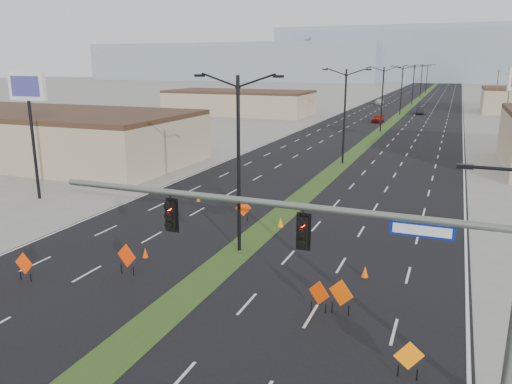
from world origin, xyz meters
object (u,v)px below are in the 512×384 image
at_px(streetlight_2, 382,97).
at_px(car_left, 378,118).
at_px(construction_sign_3, 319,294).
at_px(cone_2, 365,272).
at_px(streetlight_5, 421,80).
at_px(cone_3, 198,198).
at_px(car_far, 379,102).
at_px(construction_sign_4, 409,357).
at_px(construction_sign_0, 24,265).
at_px(construction_sign_5, 341,294).
at_px(signal_mast, 359,252).
at_px(streetlight_3, 402,89).
at_px(pole_sign_west, 28,96).
at_px(streetlight_1, 345,113).
at_px(streetlight_4, 413,84).
at_px(cone_1, 280,222).
at_px(car_mid, 420,111).
at_px(cone_0, 145,253).
at_px(construction_sign_1, 127,257).
at_px(construction_sign_2, 243,209).
at_px(streetlight_6, 427,78).
at_px(streetlight_0, 239,159).

relative_size(streetlight_2, car_left, 2.30).
distance_m(construction_sign_3, cone_2, 4.68).
bearing_deg(streetlight_5, cone_3, -93.17).
bearing_deg(car_left, streetlight_5, 90.35).
distance_m(car_far, construction_sign_4, 120.53).
bearing_deg(construction_sign_0, construction_sign_5, 10.36).
relative_size(signal_mast, streetlight_3, 1.63).
bearing_deg(construction_sign_3, pole_sign_west, -178.04).
bearing_deg(streetlight_1, pole_sign_west, -130.08).
xyz_separation_m(car_left, car_far, (-5.73, 41.28, -0.07)).
distance_m(streetlight_1, streetlight_3, 56.00).
bearing_deg(streetlight_4, cone_1, -89.56).
relative_size(streetlight_1, streetlight_5, 1.00).
bearing_deg(cone_1, car_mid, 87.98).
distance_m(streetlight_4, cone_2, 113.39).
bearing_deg(streetlight_5, streetlight_3, -90.00).
xyz_separation_m(construction_sign_3, cone_0, (-10.69, 2.56, -0.57)).
relative_size(construction_sign_1, pole_sign_west, 0.17).
height_order(streetlight_1, streetlight_2, same).
height_order(construction_sign_2, pole_sign_west, pole_sign_west).
height_order(streetlight_3, cone_2, streetlight_3).
relative_size(streetlight_4, car_left, 2.30).
bearing_deg(construction_sign_0, streetlight_4, 87.31).
relative_size(signal_mast, streetlight_6, 1.63).
bearing_deg(streetlight_0, streetlight_4, 90.00).
xyz_separation_m(streetlight_5, car_far, (-8.05, -29.88, -4.75)).
bearing_deg(streetlight_3, streetlight_1, -90.00).
relative_size(streetlight_5, cone_3, 18.47).
bearing_deg(cone_2, car_mid, 92.40).
distance_m(streetlight_0, car_far, 110.52).
height_order(car_mid, cone_0, car_mid).
distance_m(signal_mast, streetlight_1, 38.96).
xyz_separation_m(car_mid, pole_sign_west, (-23.42, -82.99, 7.43)).
bearing_deg(construction_sign_3, streetlight_1, 123.80).
xyz_separation_m(streetlight_3, construction_sign_0, (-8.27, -91.83, -4.52)).
bearing_deg(streetlight_3, signal_mast, -84.80).
bearing_deg(streetlight_4, construction_sign_2, -91.07).
bearing_deg(construction_sign_1, streetlight_1, 93.94).
xyz_separation_m(streetlight_6, cone_0, (-4.49, -170.94, -5.13)).
height_order(streetlight_4, streetlight_5, same).
distance_m(construction_sign_1, cone_2, 12.22).
bearing_deg(streetlight_6, streetlight_4, -90.00).
height_order(streetlight_5, construction_sign_3, streetlight_5).
bearing_deg(streetlight_1, construction_sign_1, -96.83).
bearing_deg(streetlight_4, construction_sign_5, -86.52).
distance_m(construction_sign_4, construction_sign_5, 4.82).
bearing_deg(cone_3, streetlight_5, 86.83).
bearing_deg(pole_sign_west, car_left, 71.87).
height_order(construction_sign_0, cone_0, construction_sign_0).
bearing_deg(car_left, construction_sign_2, -87.48).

